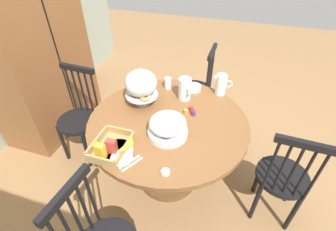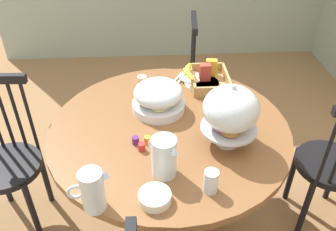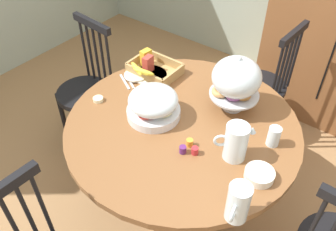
# 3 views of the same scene
# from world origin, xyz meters

# --- Properties ---
(ground_plane) EXTENTS (10.00, 10.00, 0.00)m
(ground_plane) POSITION_xyz_m (0.00, 0.00, 0.00)
(ground_plane) COLOR #997047
(wooden_armoire) EXTENTS (1.18, 0.60, 1.96)m
(wooden_armoire) POSITION_xyz_m (0.33, 1.50, 0.98)
(wooden_armoire) COLOR brown
(wooden_armoire) RESTS_ON ground_plane
(dining_table) EXTENTS (1.29, 1.29, 0.74)m
(dining_table) POSITION_xyz_m (-0.08, -0.07, 0.55)
(dining_table) COLOR brown
(dining_table) RESTS_ON ground_plane
(windsor_chair_near_window) EXTENTS (0.40, 0.40, 0.97)m
(windsor_chair_near_window) POSITION_xyz_m (0.87, -0.12, 0.45)
(windsor_chair_near_window) COLOR black
(windsor_chair_near_window) RESTS_ON ground_plane
(windsor_chair_by_cabinet) EXTENTS (0.40, 0.40, 0.97)m
(windsor_chair_by_cabinet) POSITION_xyz_m (-0.00, 0.87, 0.45)
(windsor_chair_by_cabinet) COLOR black
(windsor_chair_by_cabinet) RESTS_ON ground_plane
(windsor_chair_far_side) EXTENTS (0.40, 0.40, 0.97)m
(windsor_chair_far_side) POSITION_xyz_m (-0.15, -1.02, 0.45)
(windsor_chair_far_side) COLOR black
(windsor_chair_far_side) RESTS_ON ground_plane
(pastry_stand_with_dome) EXTENTS (0.28, 0.28, 0.34)m
(pastry_stand_with_dome) POSITION_xyz_m (0.07, 0.21, 0.94)
(pastry_stand_with_dome) COLOR silver
(pastry_stand_with_dome) RESTS_ON dining_table
(fruit_platter_covered) EXTENTS (0.30, 0.30, 0.18)m
(fruit_platter_covered) POSITION_xyz_m (-0.24, -0.12, 0.83)
(fruit_platter_covered) COLOR silver
(fruit_platter_covered) RESTS_ON dining_table
(orange_juice_pitcher) EXTENTS (0.10, 0.18, 0.19)m
(orange_juice_pitcher) POSITION_xyz_m (0.44, -0.41, 0.83)
(orange_juice_pitcher) COLOR silver
(orange_juice_pitcher) RESTS_ON dining_table
(milk_pitcher) EXTENTS (0.17, 0.14, 0.20)m
(milk_pitcher) POSITION_xyz_m (0.26, -0.12, 0.83)
(milk_pitcher) COLOR silver
(milk_pitcher) RESTS_ON dining_table
(cereal_basket) EXTENTS (0.32, 0.30, 0.12)m
(cereal_basket) POSITION_xyz_m (-0.52, 0.19, 0.78)
(cereal_basket) COLOR tan
(cereal_basket) RESTS_ON dining_table
(china_plate_large) EXTENTS (0.22, 0.22, 0.01)m
(china_plate_large) POSITION_xyz_m (-0.51, 0.16, 0.75)
(china_plate_large) COLOR white
(china_plate_large) RESTS_ON dining_table
(china_plate_small) EXTENTS (0.15, 0.15, 0.01)m
(china_plate_small) POSITION_xyz_m (-0.57, 0.10, 0.76)
(china_plate_small) COLOR white
(china_plate_small) RESTS_ON china_plate_large
(cereal_bowl) EXTENTS (0.14, 0.14, 0.04)m
(cereal_bowl) POSITION_xyz_m (0.43, -0.17, 0.76)
(cereal_bowl) COLOR white
(cereal_bowl) RESTS_ON dining_table
(drinking_glass) EXTENTS (0.06, 0.06, 0.11)m
(drinking_glass) POSITION_xyz_m (0.38, 0.08, 0.80)
(drinking_glass) COLOR silver
(drinking_glass) RESTS_ON dining_table
(butter_dish) EXTENTS (0.06, 0.06, 0.02)m
(butter_dish) POSITION_xyz_m (-0.59, -0.22, 0.75)
(butter_dish) COLOR beige
(butter_dish) RESTS_ON dining_table
(jam_jar_strawberry) EXTENTS (0.04, 0.04, 0.04)m
(jam_jar_strawberry) POSITION_xyz_m (0.10, -0.22, 0.76)
(jam_jar_strawberry) COLOR #B7282D
(jam_jar_strawberry) RESTS_ON dining_table
(jam_jar_apricot) EXTENTS (0.04, 0.04, 0.04)m
(jam_jar_apricot) POSITION_xyz_m (0.05, -0.19, 0.76)
(jam_jar_apricot) COLOR orange
(jam_jar_apricot) RESTS_ON dining_table
(jam_jar_grape) EXTENTS (0.04, 0.04, 0.04)m
(jam_jar_grape) POSITION_xyz_m (0.05, -0.25, 0.76)
(jam_jar_grape) COLOR #5B2366
(jam_jar_grape) RESTS_ON dining_table
(table_knife) EXTENTS (0.16, 0.09, 0.01)m
(table_knife) POSITION_xyz_m (-0.57, 0.04, 0.74)
(table_knife) COLOR silver
(table_knife) RESTS_ON dining_table
(dinner_fork) EXTENTS (0.16, 0.09, 0.01)m
(dinner_fork) POSITION_xyz_m (-0.59, 0.02, 0.74)
(dinner_fork) COLOR silver
(dinner_fork) RESTS_ON dining_table
(soup_spoon) EXTENTS (0.16, 0.09, 0.01)m
(soup_spoon) POSITION_xyz_m (-0.44, 0.29, 0.74)
(soup_spoon) COLOR silver
(soup_spoon) RESTS_ON dining_table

